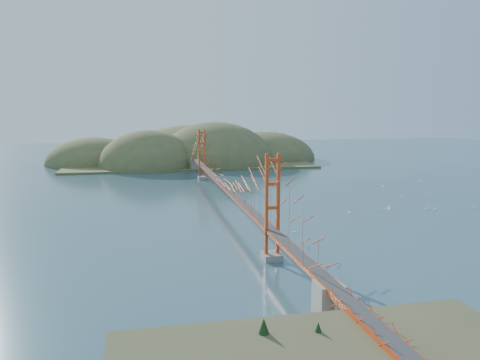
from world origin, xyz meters
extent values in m
plane|color=#315362|center=(0.00, 0.00, 0.00)|extent=(320.00, 320.00, 0.00)
cube|color=gray|center=(0.00, -30.00, 0.35)|extent=(2.00, 2.40, 0.70)
cube|color=gray|center=(0.00, 30.00, 0.35)|extent=(2.00, 2.40, 0.70)
cube|color=#C83F16|center=(0.00, 0.00, 3.30)|extent=(1.40, 92.00, 0.16)
cube|color=#C83F16|center=(0.00, 0.00, 3.10)|extent=(1.33, 92.00, 0.24)
cube|color=#38383A|center=(0.00, 0.00, 3.40)|extent=(1.19, 92.00, 0.03)
cube|color=gray|center=(0.00, -46.00, 1.65)|extent=(2.00, 2.20, 3.30)
cube|color=gray|center=(0.00, 46.00, 1.65)|extent=(2.20, 2.60, 3.30)
cube|color=#C83F16|center=(0.00, -52.00, 3.30)|extent=(1.40, 12.00, 0.16)
cube|color=#C83F16|center=(0.00, -52.00, 3.05)|extent=(1.33, 12.00, 0.30)
cube|color=gray|center=(0.00, -53.00, 1.47)|extent=(0.50, 0.70, 2.95)
cube|color=gray|center=(0.00, -50.00, 1.47)|extent=(0.50, 0.70, 2.95)
cube|color=gray|center=(0.00, -48.00, 1.47)|extent=(0.50, 0.70, 2.95)
cube|color=#59544C|center=(0.00, -48.50, 0.12)|extent=(9.00, 6.00, 0.24)
cube|color=brown|center=(0.40, -47.80, 0.61)|extent=(3.70, 2.30, 0.75)
cube|color=gray|center=(0.40, -47.80, 1.04)|extent=(3.70, 2.30, 0.10)
cylinder|color=white|center=(0.40, -47.80, 1.49)|extent=(0.03, 0.03, 1.00)
cube|color=#414929|center=(-4.00, -51.00, 0.90)|extent=(24.00, 3.00, 1.80)
cone|color=black|center=(-13.00, -53.52, 3.41)|extent=(0.58, 0.58, 0.83)
cone|color=black|center=(-4.36, -54.37, 3.45)|extent=(0.63, 0.63, 0.90)
cone|color=black|center=(-0.94, -51.06, 3.48)|extent=(0.67, 0.67, 0.96)
cone|color=black|center=(-4.25, -54.71, 3.55)|extent=(0.77, 0.77, 1.10)
cube|color=brown|center=(0.00, 64.00, 0.25)|extent=(70.00, 40.00, 0.60)
ellipsoid|color=brown|center=(-12.00, 56.00, 0.00)|extent=(28.00, 28.00, 21.00)
ellipsoid|color=brown|center=(8.00, 62.00, 0.00)|extent=(36.00, 36.00, 25.00)
ellipsoid|color=brown|center=(26.00, 70.00, 0.00)|extent=(32.00, 32.00, 18.00)
ellipsoid|color=brown|center=(-28.00, 68.00, 0.00)|extent=(28.00, 28.00, 16.00)
ellipsoid|color=brown|center=(2.00, 78.00, 0.00)|extent=(44.00, 44.00, 22.00)
cube|color=white|center=(36.59, 25.79, 0.06)|extent=(0.62, 0.33, 0.11)
cylinder|color=white|center=(36.59, 25.79, 0.39)|extent=(0.02, 0.02, 0.65)
cube|color=white|center=(31.24, -10.78, 0.06)|extent=(0.55, 0.45, 0.10)
cylinder|color=white|center=(31.24, -10.78, 0.36)|extent=(0.02, 0.02, 0.60)
cube|color=white|center=(32.02, -10.37, 0.05)|extent=(0.49, 0.34, 0.09)
cylinder|color=white|center=(32.02, -10.37, 0.31)|extent=(0.01, 0.01, 0.51)
cube|color=white|center=(6.00, -19.74, 0.06)|extent=(0.39, 0.58, 0.10)
cylinder|color=white|center=(6.00, -19.74, 0.36)|extent=(0.02, 0.02, 0.60)
cube|color=white|center=(23.48, 17.06, 0.07)|extent=(0.31, 0.65, 0.11)
cylinder|color=white|center=(23.48, 17.06, 0.41)|extent=(0.02, 0.02, 0.68)
cube|color=white|center=(26.12, -8.94, 0.07)|extent=(0.25, 0.63, 0.11)
cylinder|color=white|center=(26.12, -8.94, 0.41)|extent=(0.02, 0.02, 0.68)
cube|color=white|center=(18.03, 18.40, 0.05)|extent=(0.42, 0.50, 0.09)
cylinder|color=white|center=(18.03, 18.40, 0.33)|extent=(0.01, 0.01, 0.55)
cube|color=white|center=(23.29, -9.50, 0.06)|extent=(0.55, 0.46, 0.10)
cylinder|color=white|center=(23.29, -9.50, 0.36)|extent=(0.02, 0.02, 0.60)
cube|color=white|center=(14.87, 26.25, 0.06)|extent=(0.62, 0.32, 0.11)
cylinder|color=white|center=(14.87, 26.25, 0.39)|extent=(0.02, 0.02, 0.64)
cube|color=white|center=(11.48, 25.33, 0.06)|extent=(0.56, 0.41, 0.10)
cylinder|color=white|center=(11.48, 25.33, 0.35)|extent=(0.02, 0.02, 0.59)
cube|color=white|center=(40.01, -11.27, 0.06)|extent=(0.39, 0.59, 0.10)
cylinder|color=white|center=(40.01, -11.27, 0.37)|extent=(0.02, 0.02, 0.61)
cube|color=white|center=(18.37, -10.15, 0.06)|extent=(0.30, 0.60, 0.10)
cylinder|color=white|center=(18.37, -10.15, 0.38)|extent=(0.02, 0.02, 0.63)
cube|color=white|center=(33.05, -11.01, 0.07)|extent=(0.63, 0.52, 0.11)
cylinder|color=white|center=(33.05, -11.01, 0.41)|extent=(0.02, 0.02, 0.68)
cube|color=white|center=(39.06, 33.53, 0.06)|extent=(0.54, 0.21, 0.10)
cylinder|color=white|center=(39.06, 33.53, 0.34)|extent=(0.02, 0.02, 0.57)
cube|color=white|center=(47.56, 15.89, 0.06)|extent=(0.44, 0.60, 0.10)
cylinder|color=white|center=(47.56, 15.89, 0.38)|extent=(0.02, 0.02, 0.63)
cube|color=white|center=(35.61, 10.58, 0.06)|extent=(0.58, 0.21, 0.10)
cylinder|color=white|center=(35.61, 10.58, 0.38)|extent=(0.02, 0.02, 0.63)
cube|color=white|center=(33.77, 0.18, 0.06)|extent=(0.36, 0.53, 0.09)
cylinder|color=white|center=(33.77, 0.18, 0.33)|extent=(0.01, 0.01, 0.56)
cube|color=white|center=(40.32, 2.37, 0.06)|extent=(0.47, 0.56, 0.10)
cylinder|color=white|center=(40.32, 2.37, 0.36)|extent=(0.02, 0.02, 0.61)
cube|color=white|center=(26.22, -8.40, 0.06)|extent=(0.61, 0.27, 0.11)
cylinder|color=white|center=(26.22, -8.40, 0.39)|extent=(0.02, 0.02, 0.64)
camera|label=1|loc=(-13.56, -77.72, 16.38)|focal=35.00mm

